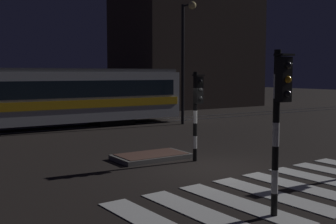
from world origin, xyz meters
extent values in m
plane|color=black|center=(0.00, 0.00, 0.00)|extent=(120.00, 120.00, 0.00)
cube|color=#59595E|center=(0.00, 11.51, 0.01)|extent=(80.00, 0.12, 0.03)
cube|color=#59595E|center=(0.00, 12.94, 0.01)|extent=(80.00, 0.12, 0.03)
cube|color=silver|center=(-2.89, -3.27, 0.01)|extent=(0.87, 3.74, 0.02)
cube|color=silver|center=(-1.73, -3.21, 0.01)|extent=(0.87, 3.74, 0.02)
cube|color=silver|center=(-0.58, -3.16, 0.01)|extent=(0.87, 3.74, 0.02)
cube|color=silver|center=(0.58, -3.10, 0.01)|extent=(0.87, 3.74, 0.02)
cube|color=silver|center=(1.73, -3.05, 0.01)|extent=(0.87, 3.74, 0.02)
cube|color=slate|center=(-0.80, 2.29, 0.08)|extent=(2.59, 1.47, 0.16)
cube|color=brown|center=(-0.80, 2.29, 0.17)|extent=(2.33, 1.32, 0.02)
cylinder|color=black|center=(0.25, 1.15, 0.22)|extent=(0.14, 0.14, 0.43)
cylinder|color=white|center=(0.25, 1.15, 0.65)|extent=(0.14, 0.14, 0.43)
cylinder|color=black|center=(0.25, 1.15, 1.08)|extent=(0.14, 0.14, 0.43)
cylinder|color=white|center=(0.25, 1.15, 1.52)|extent=(0.14, 0.14, 0.43)
cylinder|color=black|center=(0.25, 1.15, 1.95)|extent=(0.14, 0.14, 0.43)
cylinder|color=white|center=(0.25, 1.15, 2.38)|extent=(0.14, 0.14, 0.43)
cylinder|color=black|center=(0.25, 1.15, 2.82)|extent=(0.14, 0.14, 0.43)
cube|color=black|center=(0.25, 0.98, 2.43)|extent=(0.28, 0.20, 0.90)
sphere|color=black|center=(0.25, 0.87, 2.71)|extent=(0.14, 0.14, 0.14)
sphere|color=black|center=(0.25, 0.87, 2.43)|extent=(0.14, 0.14, 0.14)
sphere|color=black|center=(0.25, 0.87, 2.15)|extent=(0.14, 0.14, 0.14)
cube|color=black|center=(0.25, 0.98, 2.92)|extent=(0.36, 0.24, 0.04)
cylinder|color=black|center=(-1.71, -4.21, 0.25)|extent=(0.14, 0.14, 0.49)
cylinder|color=white|center=(-1.71, -4.21, 0.74)|extent=(0.14, 0.14, 0.49)
cylinder|color=black|center=(-1.71, -4.21, 1.24)|extent=(0.14, 0.14, 0.49)
cylinder|color=white|center=(-1.71, -4.21, 1.73)|extent=(0.14, 0.14, 0.49)
cylinder|color=black|center=(-1.71, -4.21, 2.22)|extent=(0.14, 0.14, 0.49)
cylinder|color=white|center=(-1.71, -4.21, 2.72)|extent=(0.14, 0.14, 0.49)
cylinder|color=black|center=(-1.71, -4.21, 3.21)|extent=(0.14, 0.14, 0.49)
cube|color=black|center=(-1.71, -4.38, 2.86)|extent=(0.28, 0.20, 0.90)
sphere|color=black|center=(-1.71, -4.49, 3.14)|extent=(0.14, 0.14, 0.14)
sphere|color=orange|center=(-1.71, -4.49, 2.86)|extent=(0.14, 0.14, 0.14)
sphere|color=black|center=(-1.71, -4.49, 2.58)|extent=(0.14, 0.14, 0.14)
cube|color=black|center=(-1.71, -4.38, 3.35)|extent=(0.36, 0.24, 0.04)
cylinder|color=black|center=(5.94, 9.92, 3.47)|extent=(0.18, 0.18, 6.93)
cylinder|color=black|center=(5.94, 9.47, 6.83)|extent=(0.10, 0.90, 0.10)
sphere|color=#F9E08C|center=(5.94, 9.02, 6.75)|extent=(0.44, 0.44, 0.44)
cube|color=silver|center=(-2.56, 12.22, 1.70)|extent=(18.00, 2.50, 2.70)
cube|color=yellow|center=(-2.56, 10.95, 1.35)|extent=(17.64, 0.04, 0.44)
cube|color=yellow|center=(-2.56, 13.49, 1.35)|extent=(17.64, 0.04, 0.44)
cube|color=black|center=(-2.56, 10.96, 2.15)|extent=(17.10, 0.03, 0.90)
cube|color=#4C4C51|center=(-2.56, 12.22, 3.15)|extent=(17.64, 2.30, 0.20)
cube|color=black|center=(2.39, 12.22, 0.17)|extent=(2.20, 2.00, 0.35)
sphere|color=#F9F2CC|center=(6.49, 12.22, 1.30)|extent=(0.24, 0.24, 0.24)
cube|color=#382D28|center=(14.39, 21.30, 6.78)|extent=(12.08, 8.00, 13.56)
camera|label=1|loc=(-8.27, -10.15, 2.98)|focal=44.98mm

